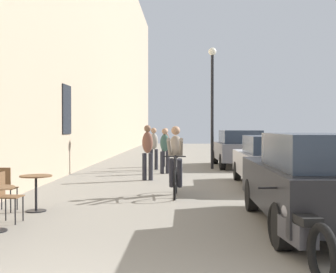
# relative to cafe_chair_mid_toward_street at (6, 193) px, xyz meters

# --- Properties ---
(building_facade_left) EXTENTS (0.54, 68.00, 12.96)m
(building_facade_left) POSITION_rel_cafe_chair_mid_toward_street_xyz_m (-1.22, 9.30, 5.96)
(building_facade_left) COLOR tan
(building_facade_left) RESTS_ON ground_plane
(cafe_chair_mid_toward_street) EXTENTS (0.40, 0.40, 0.89)m
(cafe_chair_mid_toward_street) POSITION_rel_cafe_chair_mid_toward_street_xyz_m (0.00, 0.00, 0.00)
(cafe_chair_mid_toward_street) COLOR black
(cafe_chair_mid_toward_street) RESTS_ON ground_plane
(cafe_table_far) EXTENTS (0.64, 0.64, 0.72)m
(cafe_table_far) POSITION_rel_cafe_chair_mid_toward_street_xyz_m (0.17, 1.08, 0.00)
(cafe_table_far) COLOR black
(cafe_table_far) RESTS_ON ground_plane
(cafe_chair_far_toward_street) EXTENTS (0.39, 0.39, 0.89)m
(cafe_chair_far_toward_street) POSITION_rel_cafe_chair_mid_toward_street_xyz_m (-0.44, 1.01, 0.00)
(cafe_chair_far_toward_street) COLOR black
(cafe_chair_far_toward_street) RESTS_ON ground_plane
(cyclist_on_bicycle) EXTENTS (0.52, 1.76, 1.74)m
(cyclist_on_bicycle) POSITION_rel_cafe_chair_mid_toward_street_xyz_m (2.92, 3.31, 0.29)
(cyclist_on_bicycle) COLOR black
(cyclist_on_bicycle) RESTS_ON ground_plane
(pedestrian_near) EXTENTS (0.35, 0.25, 1.75)m
(pedestrian_near) POSITION_rel_cafe_chair_mid_toward_street_xyz_m (1.97, 6.50, 0.47)
(pedestrian_near) COLOR #26262D
(pedestrian_near) RESTS_ON ground_plane
(pedestrian_mid) EXTENTS (0.37, 0.29, 1.65)m
(pedestrian_mid) POSITION_rel_cafe_chair_mid_toward_street_xyz_m (2.42, 8.61, 0.41)
(pedestrian_mid) COLOR #26262D
(pedestrian_mid) RESTS_ON ground_plane
(pedestrian_far) EXTENTS (0.38, 0.30, 1.67)m
(pedestrian_far) POSITION_rel_cafe_chair_mid_toward_street_xyz_m (1.92, 10.14, 0.42)
(pedestrian_far) COLOR #26262D
(pedestrian_far) RESTS_ON ground_plane
(pedestrian_furthest) EXTENTS (0.34, 0.24, 1.65)m
(pedestrian_furthest) POSITION_rel_cafe_chair_mid_toward_street_xyz_m (2.33, 11.63, 0.41)
(pedestrian_furthest) COLOR #26262D
(pedestrian_furthest) RESTS_ON ground_plane
(street_lamp) EXTENTS (0.32, 0.32, 4.90)m
(street_lamp) POSITION_rel_cafe_chair_mid_toward_street_xyz_m (4.26, 10.62, 2.59)
(street_lamp) COLOR black
(street_lamp) RESTS_ON ground_plane
(parked_car_nearest) EXTENTS (1.89, 4.45, 1.58)m
(parked_car_nearest) POSITION_rel_cafe_chair_mid_toward_street_xyz_m (5.32, -0.31, 0.30)
(parked_car_nearest) COLOR black
(parked_car_nearest) RESTS_ON ground_plane
(parked_car_second) EXTENTS (1.74, 4.07, 1.45)m
(parked_car_second) POSITION_rel_cafe_chair_mid_toward_street_xyz_m (5.58, 5.16, 0.23)
(parked_car_second) COLOR #B7B7BC
(parked_car_second) RESTS_ON ground_plane
(parked_car_third) EXTENTS (1.94, 4.43, 1.56)m
(parked_car_third) POSITION_rel_cafe_chair_mid_toward_street_xyz_m (5.42, 11.52, 0.29)
(parked_car_third) COLOR #595960
(parked_car_third) RESTS_ON ground_plane
(parked_motorcycle) EXTENTS (0.62, 2.14, 0.92)m
(parked_motorcycle) POSITION_rel_cafe_chair_mid_toward_street_xyz_m (4.53, -2.25, -0.11)
(parked_motorcycle) COLOR black
(parked_motorcycle) RESTS_ON ground_plane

